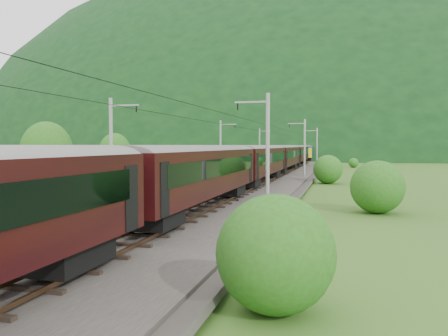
# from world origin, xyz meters

# --- Properties ---
(ground) EXTENTS (600.00, 600.00, 0.00)m
(ground) POSITION_xyz_m (0.00, 0.00, 0.00)
(ground) COLOR #32551A
(ground) RESTS_ON ground
(railbed) EXTENTS (14.00, 220.00, 0.30)m
(railbed) POSITION_xyz_m (0.00, 10.00, 0.15)
(railbed) COLOR #38332D
(railbed) RESTS_ON ground
(track_left) EXTENTS (2.40, 220.00, 0.27)m
(track_left) POSITION_xyz_m (-2.40, 10.00, 0.37)
(track_left) COLOR brown
(track_left) RESTS_ON railbed
(track_right) EXTENTS (2.40, 220.00, 0.27)m
(track_right) POSITION_xyz_m (2.40, 10.00, 0.37)
(track_right) COLOR brown
(track_right) RESTS_ON railbed
(catenary_left) EXTENTS (2.54, 192.28, 8.00)m
(catenary_left) POSITION_xyz_m (-6.12, 32.00, 4.50)
(catenary_left) COLOR gray
(catenary_left) RESTS_ON railbed
(catenary_right) EXTENTS (2.54, 192.28, 8.00)m
(catenary_right) POSITION_xyz_m (6.12, 32.00, 4.50)
(catenary_right) COLOR gray
(catenary_right) RESTS_ON railbed
(overhead_wires) EXTENTS (4.83, 198.00, 0.03)m
(overhead_wires) POSITION_xyz_m (0.00, 10.00, 7.10)
(overhead_wires) COLOR black
(overhead_wires) RESTS_ON ground
(mountain_main) EXTENTS (504.00, 360.00, 244.00)m
(mountain_main) POSITION_xyz_m (0.00, 260.00, 0.00)
(mountain_main) COLOR black
(mountain_main) RESTS_ON ground
(mountain_ridge) EXTENTS (336.00, 280.00, 132.00)m
(mountain_ridge) POSITION_xyz_m (-120.00, 300.00, 0.00)
(mountain_ridge) COLOR black
(mountain_ridge) RESTS_ON ground
(train) EXTENTS (2.85, 137.72, 4.95)m
(train) POSITION_xyz_m (2.40, 29.25, 3.40)
(train) COLOR black
(train) RESTS_ON ground
(hazard_post_near) EXTENTS (0.18, 0.18, 1.66)m
(hazard_post_near) POSITION_xyz_m (-0.65, 22.05, 1.13)
(hazard_post_near) COLOR red
(hazard_post_near) RESTS_ON railbed
(hazard_post_far) EXTENTS (0.15, 0.15, 1.37)m
(hazard_post_far) POSITION_xyz_m (0.71, 24.45, 0.98)
(hazard_post_far) COLOR red
(hazard_post_far) RESTS_ON railbed
(signal) EXTENTS (0.22, 0.22, 1.95)m
(signal) POSITION_xyz_m (-3.53, 44.87, 1.44)
(signal) COLOR black
(signal) RESTS_ON railbed
(vegetation_left) EXTENTS (13.36, 146.31, 6.85)m
(vegetation_left) POSITION_xyz_m (-14.49, 11.32, 2.66)
(vegetation_left) COLOR #295316
(vegetation_left) RESTS_ON ground
(vegetation_right) EXTENTS (7.52, 107.08, 3.24)m
(vegetation_right) POSITION_xyz_m (11.26, 5.52, 1.46)
(vegetation_right) COLOR #295316
(vegetation_right) RESTS_ON ground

